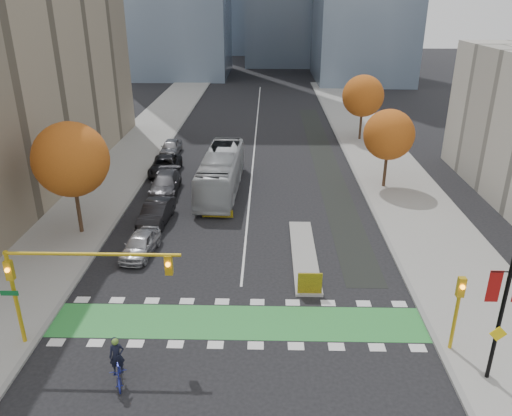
{
  "coord_description": "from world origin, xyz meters",
  "views": [
    {
      "loc": [
        1.5,
        -20.44,
        16.02
      ],
      "look_at": [
        0.77,
        9.95,
        3.0
      ],
      "focal_mm": 35.0,
      "sensor_mm": 36.0,
      "label": 1
    }
  ],
  "objects_px": {
    "tree_east_near": "(389,135)",
    "parked_car_e": "(171,147)",
    "tree_west": "(71,160)",
    "bus": "(221,172)",
    "cyclist": "(118,368)",
    "parked_car_d": "(165,166)",
    "traffic_signal_east": "(458,303)",
    "parked_car_a": "(140,244)",
    "traffic_signal_west": "(64,274)",
    "banner_lamppost": "(506,293)",
    "parked_car_c": "(165,184)",
    "parked_car_b": "(156,213)",
    "hazard_board": "(310,283)",
    "tree_east_far": "(363,96)"
  },
  "relations": [
    {
      "from": "tree_west",
      "to": "traffic_signal_west",
      "type": "bearing_deg",
      "value": -71.98
    },
    {
      "from": "tree_east_near",
      "to": "parked_car_c",
      "type": "xyz_separation_m",
      "value": [
        -19.42,
        -1.78,
        -4.04
      ]
    },
    {
      "from": "tree_east_far",
      "to": "traffic_signal_west",
      "type": "height_order",
      "value": "tree_east_far"
    },
    {
      "from": "bus",
      "to": "parked_car_b",
      "type": "bearing_deg",
      "value": -120.12
    },
    {
      "from": "tree_east_near",
      "to": "banner_lamppost",
      "type": "xyz_separation_m",
      "value": [
        -0.5,
        -24.5,
        -0.25
      ]
    },
    {
      "from": "tree_east_far",
      "to": "traffic_signal_west",
      "type": "bearing_deg",
      "value": -117.95
    },
    {
      "from": "tree_west",
      "to": "cyclist",
      "type": "bearing_deg",
      "value": -65.15
    },
    {
      "from": "cyclist",
      "to": "parked_car_d",
      "type": "xyz_separation_m",
      "value": [
        -3.35,
        28.27,
        0.02
      ]
    },
    {
      "from": "traffic_signal_west",
      "to": "parked_car_c",
      "type": "bearing_deg",
      "value": 88.58
    },
    {
      "from": "bus",
      "to": "banner_lamppost",
      "type": "bearing_deg",
      "value": -56.67
    },
    {
      "from": "tree_east_near",
      "to": "banner_lamppost",
      "type": "bearing_deg",
      "value": -91.17
    },
    {
      "from": "parked_car_a",
      "to": "parked_car_c",
      "type": "xyz_separation_m",
      "value": [
        -0.51,
        11.34,
        0.07
      ]
    },
    {
      "from": "banner_lamppost",
      "to": "cyclist",
      "type": "relative_size",
      "value": 3.51
    },
    {
      "from": "traffic_signal_west",
      "to": "tree_west",
      "type": "bearing_deg",
      "value": 108.02
    },
    {
      "from": "traffic_signal_east",
      "to": "parked_car_d",
      "type": "relative_size",
      "value": 0.7
    },
    {
      "from": "traffic_signal_east",
      "to": "parked_car_b",
      "type": "bearing_deg",
      "value": 140.39
    },
    {
      "from": "hazard_board",
      "to": "parked_car_e",
      "type": "bearing_deg",
      "value": 115.37
    },
    {
      "from": "parked_car_e",
      "to": "parked_car_b",
      "type": "bearing_deg",
      "value": -81.42
    },
    {
      "from": "parked_car_c",
      "to": "parked_car_e",
      "type": "height_order",
      "value": "parked_car_c"
    },
    {
      "from": "hazard_board",
      "to": "parked_car_b",
      "type": "height_order",
      "value": "parked_car_b"
    },
    {
      "from": "bus",
      "to": "cyclist",
      "type": "bearing_deg",
      "value": -93.76
    },
    {
      "from": "hazard_board",
      "to": "traffic_signal_east",
      "type": "xyz_separation_m",
      "value": [
        6.5,
        -4.71,
        1.93
      ]
    },
    {
      "from": "parked_car_c",
      "to": "parked_car_e",
      "type": "bearing_deg",
      "value": 96.42
    },
    {
      "from": "traffic_signal_east",
      "to": "parked_car_a",
      "type": "bearing_deg",
      "value": 151.64
    },
    {
      "from": "tree_west",
      "to": "parked_car_a",
      "type": "xyz_separation_m",
      "value": [
        5.09,
        -3.11,
        -4.86
      ]
    },
    {
      "from": "tree_east_far",
      "to": "traffic_signal_east",
      "type": "height_order",
      "value": "tree_east_far"
    },
    {
      "from": "tree_west",
      "to": "parked_car_a",
      "type": "bearing_deg",
      "value": -31.42
    },
    {
      "from": "tree_east_far",
      "to": "cyclist",
      "type": "height_order",
      "value": "tree_east_far"
    },
    {
      "from": "parked_car_b",
      "to": "hazard_board",
      "type": "bearing_deg",
      "value": -37.44
    },
    {
      "from": "tree_west",
      "to": "bus",
      "type": "xyz_separation_m",
      "value": [
        9.45,
        8.76,
        -3.87
      ]
    },
    {
      "from": "tree_east_far",
      "to": "parked_car_b",
      "type": "distance_m",
      "value": 31.26
    },
    {
      "from": "traffic_signal_west",
      "to": "banner_lamppost",
      "type": "bearing_deg",
      "value": -5.86
    },
    {
      "from": "banner_lamppost",
      "to": "cyclist",
      "type": "xyz_separation_m",
      "value": [
        -16.53,
        -0.54,
        -3.82
      ]
    },
    {
      "from": "hazard_board",
      "to": "banner_lamppost",
      "type": "xyz_separation_m",
      "value": [
        7.5,
        -6.7,
        3.81
      ]
    },
    {
      "from": "traffic_signal_east",
      "to": "banner_lamppost",
      "type": "distance_m",
      "value": 2.92
    },
    {
      "from": "cyclist",
      "to": "tree_east_far",
      "type": "bearing_deg",
      "value": 49.75
    },
    {
      "from": "banner_lamppost",
      "to": "parked_car_c",
      "type": "relative_size",
      "value": 1.45
    },
    {
      "from": "tree_east_near",
      "to": "parked_car_e",
      "type": "height_order",
      "value": "tree_east_near"
    },
    {
      "from": "parked_car_a",
      "to": "parked_car_e",
      "type": "bearing_deg",
      "value": 101.98
    },
    {
      "from": "traffic_signal_east",
      "to": "tree_west",
      "type": "bearing_deg",
      "value": 150.93
    },
    {
      "from": "parked_car_d",
      "to": "tree_east_far",
      "type": "bearing_deg",
      "value": 29.39
    },
    {
      "from": "parked_car_b",
      "to": "parked_car_c",
      "type": "relative_size",
      "value": 0.89
    },
    {
      "from": "parked_car_a",
      "to": "parked_car_d",
      "type": "distance_m",
      "value": 16.4
    },
    {
      "from": "banner_lamppost",
      "to": "traffic_signal_west",
      "type": "bearing_deg",
      "value": 174.14
    },
    {
      "from": "cyclist",
      "to": "parked_car_e",
      "type": "xyz_separation_m",
      "value": [
        -3.97,
        34.66,
        0.02
      ]
    },
    {
      "from": "parked_car_d",
      "to": "traffic_signal_west",
      "type": "bearing_deg",
      "value": -91.07
    },
    {
      "from": "tree_west",
      "to": "parked_car_b",
      "type": "bearing_deg",
      "value": 20.32
    },
    {
      "from": "hazard_board",
      "to": "parked_car_a",
      "type": "relative_size",
      "value": 0.32
    },
    {
      "from": "tree_west",
      "to": "parked_car_b",
      "type": "distance_m",
      "value": 7.24
    },
    {
      "from": "banner_lamppost",
      "to": "parked_car_c",
      "type": "xyz_separation_m",
      "value": [
        -18.92,
        22.73,
        -3.78
      ]
    }
  ]
}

